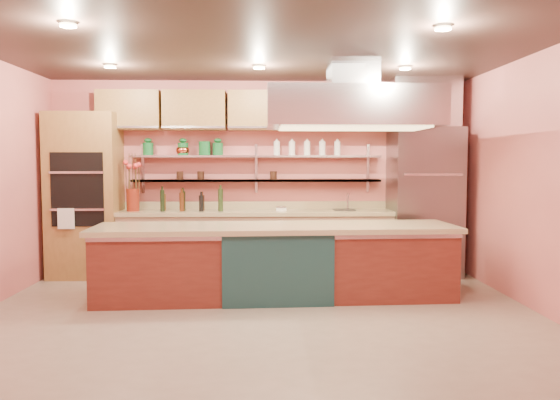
{
  "coord_description": "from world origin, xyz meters",
  "views": [
    {
      "loc": [
        0.03,
        -5.55,
        1.62
      ],
      "look_at": [
        0.25,
        1.0,
        1.16
      ],
      "focal_mm": 35.0,
      "sensor_mm": 36.0,
      "label": 1
    }
  ],
  "objects_px": {
    "flower_vase": "(133,200)",
    "green_canister": "(205,148)",
    "refrigerator": "(424,202)",
    "island": "(276,262)",
    "kitchen_scale": "(281,208)",
    "copper_kettle": "(182,151)"
  },
  "relations": [
    {
      "from": "flower_vase",
      "to": "green_canister",
      "type": "bearing_deg",
      "value": 12.59
    },
    {
      "from": "refrigerator",
      "to": "green_canister",
      "type": "relative_size",
      "value": 10.58
    },
    {
      "from": "island",
      "to": "green_canister",
      "type": "height_order",
      "value": "green_canister"
    },
    {
      "from": "kitchen_scale",
      "to": "copper_kettle",
      "type": "bearing_deg",
      "value": 171.29
    },
    {
      "from": "refrigerator",
      "to": "green_canister",
      "type": "height_order",
      "value": "refrigerator"
    },
    {
      "from": "flower_vase",
      "to": "copper_kettle",
      "type": "xyz_separation_m",
      "value": [
        0.66,
        0.22,
        0.7
      ]
    },
    {
      "from": "island",
      "to": "kitchen_scale",
      "type": "height_order",
      "value": "kitchen_scale"
    },
    {
      "from": "refrigerator",
      "to": "island",
      "type": "distance_m",
      "value": 2.57
    },
    {
      "from": "flower_vase",
      "to": "green_canister",
      "type": "xyz_separation_m",
      "value": [
        0.99,
        0.22,
        0.73
      ]
    },
    {
      "from": "refrigerator",
      "to": "flower_vase",
      "type": "height_order",
      "value": "refrigerator"
    },
    {
      "from": "refrigerator",
      "to": "copper_kettle",
      "type": "relative_size",
      "value": 12.13
    },
    {
      "from": "kitchen_scale",
      "to": "island",
      "type": "bearing_deg",
      "value": -94.85
    },
    {
      "from": "refrigerator",
      "to": "copper_kettle",
      "type": "distance_m",
      "value": 3.55
    },
    {
      "from": "flower_vase",
      "to": "kitchen_scale",
      "type": "bearing_deg",
      "value": 0.0
    },
    {
      "from": "island",
      "to": "refrigerator",
      "type": "bearing_deg",
      "value": 27.95
    },
    {
      "from": "flower_vase",
      "to": "refrigerator",
      "type": "bearing_deg",
      "value": -0.14
    },
    {
      "from": "green_canister",
      "to": "kitchen_scale",
      "type": "bearing_deg",
      "value": -11.33
    },
    {
      "from": "flower_vase",
      "to": "kitchen_scale",
      "type": "distance_m",
      "value": 2.09
    },
    {
      "from": "kitchen_scale",
      "to": "copper_kettle",
      "type": "xyz_separation_m",
      "value": [
        -1.42,
        0.22,
        0.81
      ]
    },
    {
      "from": "refrigerator",
      "to": "flower_vase",
      "type": "bearing_deg",
      "value": 179.86
    },
    {
      "from": "refrigerator",
      "to": "kitchen_scale",
      "type": "distance_m",
      "value": 2.05
    },
    {
      "from": "island",
      "to": "copper_kettle",
      "type": "height_order",
      "value": "copper_kettle"
    }
  ]
}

